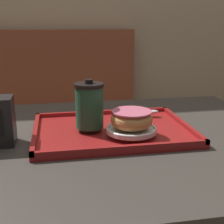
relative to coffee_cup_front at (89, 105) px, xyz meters
The scene contains 7 objects.
booth_bench 1.00m from the coffee_cup_front, 103.69° to the left, with size 1.16×0.44×1.00m.
cafe_table 0.26m from the coffee_cup_front, 15.11° to the right, with size 1.02×0.82×0.73m.
serving_tray 0.10m from the coffee_cup_front, ahead, with size 0.45×0.33×0.02m.
coffee_cup_front is the anchor object (origin of this frame).
plate_with_chocolate_donut 0.14m from the coffee_cup_front, 29.35° to the right, with size 0.14×0.14×0.01m.
donut_chocolate_glazed 0.13m from the coffee_cup_front, 29.35° to the right, with size 0.11×0.11×0.05m.
spoon 0.23m from the coffee_cup_front, 27.15° to the left, with size 0.15×0.03×0.01m.
Camera 1 is at (-0.17, -0.82, 1.04)m, focal length 50.00 mm.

